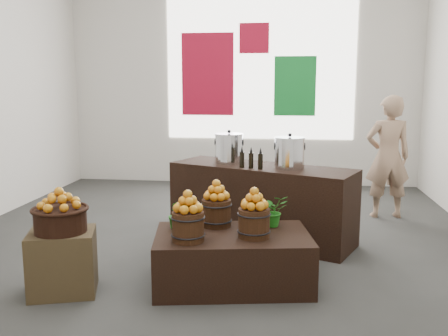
# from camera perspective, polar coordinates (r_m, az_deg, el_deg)

# --- Properties ---
(ground) EXTENTS (7.00, 7.00, 0.00)m
(ground) POSITION_cam_1_polar(r_m,az_deg,el_deg) (5.52, -1.39, -8.77)
(ground) COLOR #343431
(ground) RESTS_ON ground
(back_wall) EXTENTS (6.00, 0.04, 4.00)m
(back_wall) POSITION_cam_1_polar(r_m,az_deg,el_deg) (8.72, 2.11, 11.31)
(back_wall) COLOR silver
(back_wall) RESTS_ON ground
(back_opening) EXTENTS (3.20, 0.02, 2.40)m
(back_opening) POSITION_cam_1_polar(r_m,az_deg,el_deg) (8.68, 4.11, 11.30)
(back_opening) COLOR white
(back_opening) RESTS_ON back_wall
(deco_red_left) EXTENTS (0.90, 0.04, 1.40)m
(deco_red_left) POSITION_cam_1_polar(r_m,az_deg,el_deg) (8.76, -1.89, 10.65)
(deco_red_left) COLOR maroon
(deco_red_left) RESTS_ON back_wall
(deco_green_right) EXTENTS (0.70, 0.04, 1.00)m
(deco_green_right) POSITION_cam_1_polar(r_m,az_deg,el_deg) (8.65, 8.11, 9.24)
(deco_green_right) COLOR #137A2B
(deco_green_right) RESTS_ON back_wall
(deco_red_upper) EXTENTS (0.50, 0.04, 0.50)m
(deco_red_upper) POSITION_cam_1_polar(r_m,az_deg,el_deg) (8.70, 3.47, 14.60)
(deco_red_upper) COLOR maroon
(deco_red_upper) RESTS_ON back_wall
(crate) EXTENTS (0.64, 0.57, 0.53)m
(crate) POSITION_cam_1_polar(r_m,az_deg,el_deg) (4.45, -17.94, -10.21)
(crate) COLOR #4F3E25
(crate) RESTS_ON ground
(wicker_basket) EXTENTS (0.43, 0.43, 0.19)m
(wicker_basket) POSITION_cam_1_polar(r_m,az_deg,el_deg) (4.35, -18.19, -5.71)
(wicker_basket) COLOR black
(wicker_basket) RESTS_ON crate
(apples_in_basket) EXTENTS (0.33, 0.33, 0.18)m
(apples_in_basket) POSITION_cam_1_polar(r_m,az_deg,el_deg) (4.30, -18.32, -3.32)
(apples_in_basket) COLOR #A52405
(apples_in_basket) RESTS_ON wicker_basket
(display_table) EXTENTS (1.45, 1.03, 0.46)m
(display_table) POSITION_cam_1_polar(r_m,az_deg,el_deg) (4.42, 0.98, -10.36)
(display_table) COLOR black
(display_table) RESTS_ON ground
(apple_bucket_front_left) EXTENTS (0.27, 0.27, 0.25)m
(apple_bucket_front_left) POSITION_cam_1_polar(r_m,az_deg,el_deg) (4.13, -4.13, -6.69)
(apple_bucket_front_left) COLOR #3B1C10
(apple_bucket_front_left) RESTS_ON display_table
(apples_in_bucket_front_left) EXTENTS (0.20, 0.20, 0.18)m
(apples_in_bucket_front_left) POSITION_cam_1_polar(r_m,az_deg,el_deg) (4.08, -4.17, -3.83)
(apples_in_bucket_front_left) COLOR #A52405
(apples_in_bucket_front_left) RESTS_ON apple_bucket_front_left
(apple_bucket_front_right) EXTENTS (0.27, 0.27, 0.25)m
(apple_bucket_front_right) POSITION_cam_1_polar(r_m,az_deg,el_deg) (4.23, 3.44, -6.29)
(apple_bucket_front_right) COLOR #3B1C10
(apple_bucket_front_right) RESTS_ON display_table
(apples_in_bucket_front_right) EXTENTS (0.20, 0.20, 0.18)m
(apples_in_bucket_front_right) POSITION_cam_1_polar(r_m,az_deg,el_deg) (4.18, 3.47, -3.49)
(apples_in_bucket_front_right) COLOR #A52405
(apples_in_bucket_front_right) RESTS_ON apple_bucket_front_right
(apple_bucket_rear) EXTENTS (0.27, 0.27, 0.25)m
(apple_bucket_rear) POSITION_cam_1_polar(r_m,az_deg,el_deg) (4.55, -0.88, -5.15)
(apple_bucket_rear) COLOR #3B1C10
(apple_bucket_rear) RESTS_ON display_table
(apples_in_bucket_rear) EXTENTS (0.20, 0.20, 0.18)m
(apples_in_bucket_rear) POSITION_cam_1_polar(r_m,az_deg,el_deg) (4.50, -0.89, -2.53)
(apples_in_bucket_rear) COLOR #A52405
(apples_in_bucket_rear) RESTS_ON apple_bucket_rear
(herb_garnish_right) EXTENTS (0.33, 0.32, 0.29)m
(herb_garnish_right) POSITION_cam_1_polar(r_m,az_deg,el_deg) (4.56, 5.58, -4.86)
(herb_garnish_right) COLOR #1A6916
(herb_garnish_right) RESTS_ON display_table
(herb_garnish_left) EXTENTS (0.14, 0.11, 0.25)m
(herb_garnish_left) POSITION_cam_1_polar(r_m,az_deg,el_deg) (4.50, -5.50, -5.31)
(herb_garnish_left) COLOR #1A6916
(herb_garnish_left) RESTS_ON display_table
(counter) EXTENTS (2.15, 1.42, 0.84)m
(counter) POSITION_cam_1_polar(r_m,az_deg,el_deg) (5.63, 4.29, -3.98)
(counter) COLOR black
(counter) RESTS_ON ground
(stock_pot_left) EXTENTS (0.32, 0.32, 0.32)m
(stock_pot_left) POSITION_cam_1_polar(r_m,az_deg,el_deg) (5.72, 0.58, 2.18)
(stock_pot_left) COLOR silver
(stock_pot_left) RESTS_ON counter
(stock_pot_center) EXTENTS (0.32, 0.32, 0.32)m
(stock_pot_center) POSITION_cam_1_polar(r_m,az_deg,el_deg) (5.38, 7.49, 1.63)
(stock_pot_center) COLOR silver
(stock_pot_center) RESTS_ON counter
(oil_cruets) EXTENTS (0.23, 0.14, 0.23)m
(oil_cruets) POSITION_cam_1_polar(r_m,az_deg,el_deg) (5.34, 3.38, 1.18)
(oil_cruets) COLOR black
(oil_cruets) RESTS_ON counter
(shopper) EXTENTS (0.62, 0.44, 1.60)m
(shopper) POSITION_cam_1_polar(r_m,az_deg,el_deg) (6.82, 18.21, 1.21)
(shopper) COLOR #A07D62
(shopper) RESTS_ON ground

